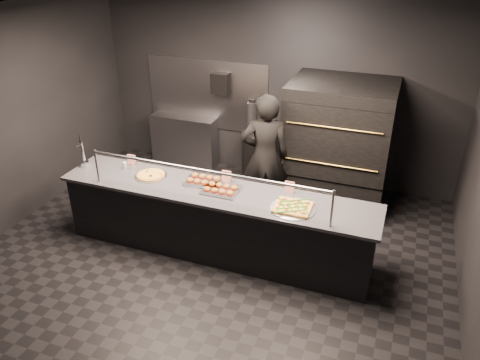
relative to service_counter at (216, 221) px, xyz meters
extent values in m
plane|color=black|center=(0.00, 0.00, -0.46)|extent=(6.00, 6.00, 0.00)
plane|color=black|center=(0.00, 0.00, 2.54)|extent=(6.00, 6.00, 0.00)
cube|color=black|center=(0.00, 2.50, 1.04)|extent=(6.00, 0.04, 3.00)
cube|color=black|center=(0.00, -2.50, 1.04)|extent=(6.00, 0.04, 3.00)
cube|color=black|center=(-3.00, 0.00, 1.04)|extent=(0.04, 5.00, 3.00)
cube|color=#99999E|center=(-1.20, 2.48, 0.84)|extent=(2.20, 0.02, 1.20)
cube|color=black|center=(0.00, 0.00, -0.02)|extent=(4.00, 0.70, 0.88)
cube|color=#39393E|center=(0.00, 0.00, 0.44)|extent=(4.10, 0.78, 0.04)
cylinder|color=#99999E|center=(-1.50, -0.30, 0.68)|extent=(0.03, 0.03, 0.45)
cylinder|color=#99999E|center=(1.50, -0.30, 0.68)|extent=(0.03, 0.03, 0.45)
cylinder|color=#99999E|center=(0.00, -0.30, 0.88)|extent=(3.00, 0.04, 0.04)
cube|color=black|center=(1.20, 1.90, -0.16)|extent=(1.50, 1.15, 0.60)
cube|color=black|center=(1.20, 1.90, 0.44)|extent=(1.50, 1.20, 0.55)
cube|color=black|center=(1.20, 1.90, 0.99)|extent=(1.50, 1.20, 0.55)
cube|color=black|center=(1.20, 1.90, 1.36)|extent=(1.50, 1.20, 0.18)
cylinder|color=gold|center=(1.20, 1.28, 0.44)|extent=(1.30, 0.02, 0.02)
cylinder|color=gold|center=(1.20, 1.28, 0.99)|extent=(1.30, 0.02, 0.02)
cube|color=#99999E|center=(-1.60, 2.32, -0.01)|extent=(1.20, 0.35, 0.90)
cube|color=black|center=(-0.90, 2.39, 1.09)|extent=(0.30, 0.20, 0.35)
cylinder|color=#B2B2B7|center=(-0.35, 2.40, 0.59)|extent=(0.14, 0.14, 0.45)
cube|color=black|center=(-0.35, 2.40, 0.84)|extent=(0.10, 0.06, 0.06)
cylinder|color=silver|center=(-1.95, 0.01, 0.49)|extent=(0.13, 0.13, 0.07)
cylinder|color=silver|center=(-1.95, 0.01, 0.65)|extent=(0.05, 0.05, 0.33)
cylinder|color=silver|center=(-1.95, -0.07, 0.80)|extent=(0.02, 0.09, 0.02)
cone|color=black|center=(-1.95, 0.01, 0.88)|extent=(0.05, 0.05, 0.13)
cylinder|color=silver|center=(-0.95, 0.07, 0.46)|extent=(0.43, 0.43, 0.01)
cylinder|color=gold|center=(-0.95, 0.07, 0.47)|extent=(0.37, 0.37, 0.02)
cylinder|color=gold|center=(-0.95, 0.07, 0.49)|extent=(0.32, 0.32, 0.01)
cube|color=silver|center=(-0.22, 0.15, 0.47)|extent=(0.51, 0.42, 0.02)
ellipsoid|color=#B36C26|center=(-0.38, 0.08, 0.50)|extent=(0.08, 0.08, 0.05)
ellipsoid|color=#B36C26|center=(-0.38, 0.23, 0.50)|extent=(0.08, 0.08, 0.05)
ellipsoid|color=#B36C26|center=(-0.28, 0.08, 0.50)|extent=(0.08, 0.08, 0.05)
ellipsoid|color=#B36C26|center=(-0.28, 0.23, 0.50)|extent=(0.08, 0.08, 0.05)
ellipsoid|color=#B36C26|center=(-0.17, 0.08, 0.50)|extent=(0.08, 0.08, 0.05)
ellipsoid|color=#B36C26|center=(-0.17, 0.23, 0.50)|extent=(0.08, 0.08, 0.05)
ellipsoid|color=#B36C26|center=(-0.07, 0.08, 0.50)|extent=(0.08, 0.08, 0.05)
ellipsoid|color=#B36C26|center=(-0.07, 0.23, 0.50)|extent=(0.08, 0.08, 0.05)
cube|color=silver|center=(0.07, 0.01, 0.47)|extent=(0.45, 0.33, 0.02)
ellipsoid|color=#B36C26|center=(-0.08, -0.06, 0.50)|extent=(0.08, 0.08, 0.05)
ellipsoid|color=#B36C26|center=(-0.08, 0.08, 0.50)|extent=(0.08, 0.08, 0.05)
ellipsoid|color=#B36C26|center=(0.02, -0.06, 0.50)|extent=(0.08, 0.08, 0.05)
ellipsoid|color=#B36C26|center=(0.02, 0.08, 0.50)|extent=(0.08, 0.08, 0.05)
ellipsoid|color=#B36C26|center=(0.13, -0.06, 0.50)|extent=(0.08, 0.08, 0.05)
ellipsoid|color=#B36C26|center=(0.13, 0.08, 0.50)|extent=(0.08, 0.08, 0.05)
ellipsoid|color=#B36C26|center=(0.23, -0.06, 0.50)|extent=(0.08, 0.08, 0.05)
ellipsoid|color=#B36C26|center=(0.23, 0.08, 0.50)|extent=(0.08, 0.08, 0.05)
cylinder|color=silver|center=(1.03, -0.09, 0.46)|extent=(0.53, 0.53, 0.01)
cube|color=gold|center=(1.03, -0.09, 0.48)|extent=(0.42, 0.38, 0.02)
cube|color=gold|center=(1.03, -0.09, 0.49)|extent=(0.40, 0.36, 0.01)
cube|color=#2B871B|center=(1.03, -0.09, 0.50)|extent=(0.38, 0.33, 0.01)
cylinder|color=silver|center=(-1.40, 0.15, 0.50)|extent=(0.05, 0.05, 0.09)
cylinder|color=silver|center=(-1.31, 0.15, 0.49)|extent=(0.04, 0.04, 0.07)
cube|color=white|center=(-1.37, 0.28, 0.53)|extent=(0.12, 0.04, 0.15)
cube|color=white|center=(0.04, 0.28, 0.53)|extent=(0.12, 0.04, 0.15)
cube|color=white|center=(0.88, 0.28, 0.53)|extent=(0.12, 0.04, 0.15)
cylinder|color=black|center=(-0.20, 2.22, -0.06)|extent=(0.49, 0.49, 0.82)
imported|color=black|center=(0.29, 1.14, 0.47)|extent=(0.80, 0.66, 1.87)
camera|label=1|loc=(2.07, -4.67, 3.29)|focal=35.00mm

